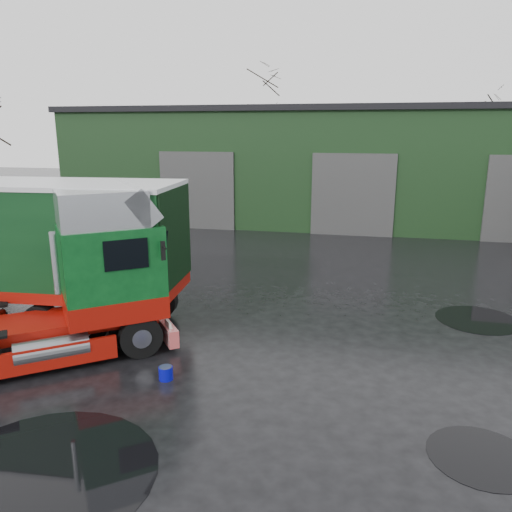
{
  "coord_description": "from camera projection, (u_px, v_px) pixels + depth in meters",
  "views": [
    {
      "loc": [
        2.78,
        -10.78,
        5.12
      ],
      "look_at": [
        -0.19,
        2.31,
        1.7
      ],
      "focal_mm": 35.0,
      "sensor_mm": 36.0,
      "label": 1
    }
  ],
  "objects": [
    {
      "name": "tree_back_b",
      "position": [
        470.0,
        148.0,
        37.32
      ],
      "size": [
        4.4,
        4.4,
        7.5
      ],
      "primitive_type": null,
      "color": "black",
      "rests_on": "ground"
    },
    {
      "name": "warehouse",
      "position": [
        357.0,
        163.0,
        29.73
      ],
      "size": [
        32.4,
        12.4,
        6.3
      ],
      "color": "black",
      "rests_on": "ground"
    },
    {
      "name": "hero_tractor",
      "position": [
        29.0,
        277.0,
        11.07
      ],
      "size": [
        6.54,
        5.96,
        3.88
      ],
      "primitive_type": null,
      "rotation": [
        0.0,
        0.0,
        -0.9
      ],
      "color": "#0B4619",
      "rests_on": "ground"
    },
    {
      "name": "puddle_0",
      "position": [
        39.0,
        476.0,
        7.56
      ],
      "size": [
        3.58,
        3.58,
        0.01
      ],
      "primitive_type": "cylinder",
      "color": "black",
      "rests_on": "ground"
    },
    {
      "name": "tree_back_a",
      "position": [
        262.0,
        134.0,
        40.51
      ],
      "size": [
        4.4,
        4.4,
        9.5
      ],
      "primitive_type": null,
      "color": "black",
      "rests_on": "ground"
    },
    {
      "name": "puddle_3",
      "position": [
        481.0,
        457.0,
        8.02
      ],
      "size": [
        1.72,
        1.72,
        0.01
      ],
      "primitive_type": "cylinder",
      "color": "black",
      "rests_on": "ground"
    },
    {
      "name": "puddle_1",
      "position": [
        478.0,
        320.0,
        13.79
      ],
      "size": [
        2.24,
        2.24,
        0.01
      ],
      "primitive_type": "cylinder",
      "color": "black",
      "rests_on": "ground"
    },
    {
      "name": "ground",
      "position": [
        243.0,
        347.0,
        12.04
      ],
      "size": [
        100.0,
        100.0,
        0.0
      ],
      "primitive_type": "plane",
      "color": "black"
    },
    {
      "name": "wash_bucket",
      "position": [
        166.0,
        373.0,
        10.48
      ],
      "size": [
        0.34,
        0.34,
        0.28
      ],
      "primitive_type": "cylinder",
      "rotation": [
        0.0,
        0.0,
        0.16
      ],
      "color": "#07089B",
      "rests_on": "ground"
    }
  ]
}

